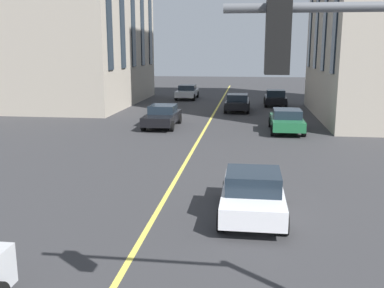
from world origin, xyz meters
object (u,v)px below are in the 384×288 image
object	(u,v)px
car_white_oncoming	(253,193)
car_black_near	(237,102)
car_black_parked_b	(162,116)
car_silver_parked_a	(187,92)
car_green_mid	(287,120)
car_black_far	(275,98)

from	to	relation	value
car_white_oncoming	car_black_near	bearing A→B (deg)	2.84
car_black_near	car_black_parked_b	size ratio (longest dim) A/B	1.00
car_silver_parked_a	car_black_parked_b	distance (m)	16.16
car_green_mid	car_white_oncoming	distance (m)	14.04
car_black_far	car_white_oncoming	xyz separation A→B (m)	(-26.33, 2.05, 0.00)
car_black_far	car_white_oncoming	distance (m)	26.41
car_silver_parked_a	car_black_near	bearing A→B (deg)	-147.74
car_silver_parked_a	car_black_near	world-z (taller)	same
car_green_mid	car_black_near	bearing A→B (deg)	20.15
car_silver_parked_a	car_white_oncoming	world-z (taller)	car_white_oncoming
car_green_mid	car_black_parked_b	xyz separation A→B (m)	(0.73, 7.65, 0.00)
car_black_near	car_black_parked_b	distance (m)	9.09
car_black_near	car_green_mid	xyz separation A→B (m)	(-8.64, -3.17, 0.00)
car_silver_parked_a	car_white_oncoming	xyz separation A→B (m)	(-30.77, -6.32, -0.00)
car_black_far	car_silver_parked_a	xyz separation A→B (m)	(4.44, 8.37, 0.00)
car_silver_parked_a	car_green_mid	world-z (taller)	same
car_green_mid	car_black_parked_b	size ratio (longest dim) A/B	1.00
car_black_near	car_white_oncoming	distance (m)	22.55
car_black_far	car_silver_parked_a	size ratio (longest dim) A/B	0.89
car_white_oncoming	car_green_mid	bearing A→B (deg)	-8.40
car_silver_parked_a	car_black_near	size ratio (longest dim) A/B	1.00
car_white_oncoming	car_silver_parked_a	bearing A→B (deg)	11.60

